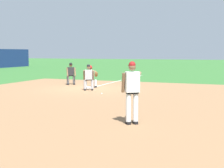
# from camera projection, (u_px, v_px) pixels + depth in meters

# --- Properties ---
(ground_plane) EXTENTS (160.00, 160.00, 0.00)m
(ground_plane) POSITION_uv_depth(u_px,v_px,m) (89.00, 88.00, 18.42)
(ground_plane) COLOR #336B2D
(infield_dirt_patch) EXTENTS (18.00, 18.00, 0.01)m
(infield_dirt_patch) POSITION_uv_depth(u_px,v_px,m) (103.00, 100.00, 13.81)
(infield_dirt_patch) COLOR #936B47
(infield_dirt_patch) RESTS_ON ground
(foul_line_stripe) EXTENTS (11.42, 0.10, 0.00)m
(foul_line_stripe) POSITION_uv_depth(u_px,v_px,m) (121.00, 80.00, 23.71)
(foul_line_stripe) COLOR white
(foul_line_stripe) RESTS_ON ground
(first_base_bag) EXTENTS (0.38, 0.38, 0.09)m
(first_base_bag) POSITION_uv_depth(u_px,v_px,m) (89.00, 88.00, 18.41)
(first_base_bag) COLOR white
(first_base_bag) RESTS_ON ground
(baseball) EXTENTS (0.07, 0.07, 0.07)m
(baseball) POSITION_uv_depth(u_px,v_px,m) (102.00, 94.00, 15.82)
(baseball) COLOR white
(baseball) RESTS_ON ground
(pitcher) EXTENTS (0.84, 0.57, 1.86)m
(pitcher) POSITION_uv_depth(u_px,v_px,m) (132.00, 89.00, 9.15)
(pitcher) COLOR black
(pitcher) RESTS_ON ground
(first_baseman) EXTENTS (0.81, 1.04, 1.34)m
(first_baseman) POSITION_uv_depth(u_px,v_px,m) (91.00, 76.00, 18.73)
(first_baseman) COLOR black
(first_baseman) RESTS_ON ground
(baserunner) EXTENTS (0.60, 0.67, 1.46)m
(baserunner) POSITION_uv_depth(u_px,v_px,m) (89.00, 76.00, 17.38)
(baserunner) COLOR black
(baserunner) RESTS_ON ground
(umpire) EXTENTS (0.65, 0.68, 1.46)m
(umpire) POSITION_uv_depth(u_px,v_px,m) (71.00, 73.00, 20.45)
(umpire) COLOR black
(umpire) RESTS_ON ground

